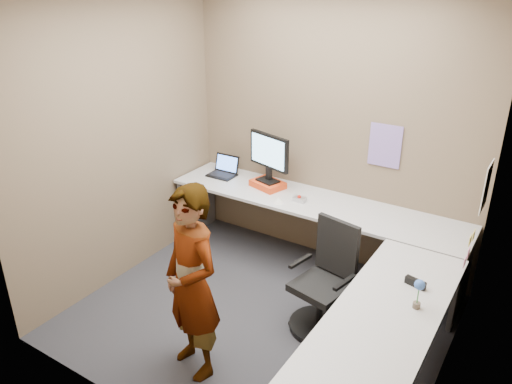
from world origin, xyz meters
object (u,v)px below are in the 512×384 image
Objects in this scene: monitor at (269,154)px; office_chair at (325,288)px; person at (192,284)px; desk at (327,253)px.

monitor reaches higher than office_chair.
office_chair is at bearing -22.73° from monitor.
office_chair is 0.63× the size of person.
desk is 3.19× the size of office_chair.
monitor is at bearing 152.98° from office_chair.
office_chair is (0.08, -0.20, -0.21)m from desk.
monitor is 0.55× the size of office_chair.
office_chair is at bearing 76.28° from person.
desk is 5.84× the size of monitor.
person is at bearing -114.41° from desk.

